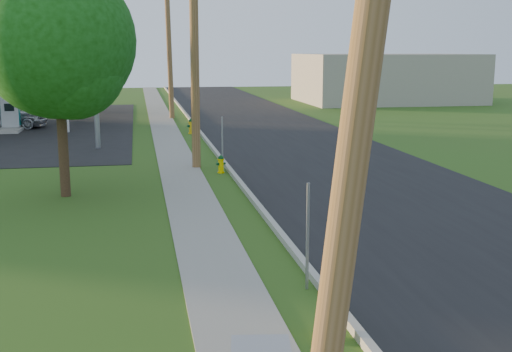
{
  "coord_description": "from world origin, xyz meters",
  "views": [
    {
      "loc": [
        -2.71,
        -6.65,
        4.34
      ],
      "look_at": [
        0.0,
        8.0,
        1.4
      ],
      "focal_mm": 45.0,
      "sensor_mm": 36.0,
      "label": 1
    }
  ],
  "objects": [
    {
      "name": "tree_verge",
      "position": [
        -4.83,
        12.88,
        4.42
      ],
      "size": [
        4.53,
        4.53,
        6.87
      ],
      "color": "#342416",
      "rests_on": "ground"
    },
    {
      "name": "utility_pole_far",
      "position": [
        -0.6,
        35.0,
        4.8
      ],
      "size": [
        1.4,
        0.32,
        9.5
      ],
      "color": "brown",
      "rests_on": "ground"
    },
    {
      "name": "tree_lot",
      "position": [
        -5.79,
        40.34,
        4.44
      ],
      "size": [
        4.55,
        4.55,
        6.9
      ],
      "color": "#342416",
      "rests_on": "ground"
    },
    {
      "name": "hydrant_mid",
      "position": [
        0.16,
        15.76,
        0.33
      ],
      "size": [
        0.35,
        0.31,
        0.67
      ],
      "color": "#EDCE00",
      "rests_on": "ground"
    },
    {
      "name": "sign_post_near",
      "position": [
        0.25,
        4.2,
        1.0
      ],
      "size": [
        0.05,
        0.04,
        2.0
      ],
      "primitive_type": "cube",
      "color": "gray",
      "rests_on": "ground"
    },
    {
      "name": "distant_building",
      "position": [
        18.0,
        45.0,
        2.0
      ],
      "size": [
        14.0,
        10.0,
        4.0
      ],
      "primitive_type": "cube",
      "color": "gray",
      "rests_on": "ground"
    },
    {
      "name": "sidewalk",
      "position": [
        -1.25,
        10.0,
        0.01
      ],
      "size": [
        1.5,
        120.0,
        0.03
      ],
      "primitive_type": "cube",
      "color": "gray",
      "rests_on": "ground"
    },
    {
      "name": "utility_pole_mid",
      "position": [
        -0.6,
        17.0,
        4.95
      ],
      "size": [
        1.4,
        0.32,
        9.8
      ],
      "color": "brown",
      "rests_on": "ground"
    },
    {
      "name": "fuel_pump_se",
      "position": [
        -9.5,
        34.0,
        0.72
      ],
      "size": [
        1.2,
        3.2,
        1.9
      ],
      "color": "#9D9A90",
      "rests_on": "ground"
    },
    {
      "name": "curb",
      "position": [
        0.5,
        10.0,
        0.07
      ],
      "size": [
        0.15,
        120.0,
        0.15
      ],
      "primitive_type": "cube",
      "color": "#9D9A90",
      "rests_on": "ground"
    },
    {
      "name": "car_silver",
      "position": [
        -10.08,
        31.2,
        0.79
      ],
      "size": [
        4.85,
        2.41,
        1.59
      ],
      "primitive_type": "imported",
      "rotation": [
        0.0,
        0.0,
        1.45
      ],
      "color": "#A0A2A7",
      "rests_on": "ground"
    },
    {
      "name": "fuel_pump_ne",
      "position": [
        -9.5,
        30.0,
        0.72
      ],
      "size": [
        1.2,
        3.2,
        1.9
      ],
      "color": "#9D9A90",
      "rests_on": "ground"
    },
    {
      "name": "hydrant_near",
      "position": [
        0.08,
        2.1,
        0.37
      ],
      "size": [
        0.39,
        0.35,
        0.76
      ],
      "color": "yellow",
      "rests_on": "ground"
    },
    {
      "name": "price_pylon",
      "position": [
        -4.5,
        22.5,
        5.43
      ],
      "size": [
        0.34,
        2.04,
        6.85
      ],
      "color": "gray",
      "rests_on": "ground"
    },
    {
      "name": "road",
      "position": [
        4.5,
        10.0,
        0.01
      ],
      "size": [
        8.0,
        120.0,
        0.02
      ],
      "primitive_type": "cube",
      "color": "black",
      "rests_on": "ground"
    },
    {
      "name": "hydrant_far",
      "position": [
        0.04,
        26.91,
        0.41
      ],
      "size": [
        0.43,
        0.38,
        0.83
      ],
      "color": "gold",
      "rests_on": "ground"
    },
    {
      "name": "sign_post_far",
      "position": [
        0.25,
        28.2,
        1.0
      ],
      "size": [
        0.05,
        0.04,
        2.0
      ],
      "primitive_type": "cube",
      "color": "gray",
      "rests_on": "ground"
    },
    {
      "name": "sign_post_mid",
      "position": [
        0.25,
        16.0,
        1.0
      ],
      "size": [
        0.05,
        0.04,
        2.0
      ],
      "primitive_type": "cube",
      "color": "gray",
      "rests_on": "ground"
    }
  ]
}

